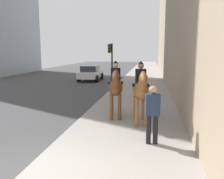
# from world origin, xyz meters

# --- Properties ---
(mounted_horse_near) EXTENTS (2.15, 0.77, 2.29)m
(mounted_horse_near) POSITION_xyz_m (4.83, -1.42, 1.39)
(mounted_horse_near) COLOR brown
(mounted_horse_near) RESTS_ON sidewalk_slab
(mounted_horse_far) EXTENTS (2.15, 0.75, 2.31)m
(mounted_horse_far) POSITION_xyz_m (4.13, -2.44, 1.41)
(mounted_horse_far) COLOR brown
(mounted_horse_far) RESTS_ON sidewalk_slab
(pedestrian_greeting) EXTENTS (0.31, 0.43, 1.70)m
(pedestrian_greeting) POSITION_xyz_m (2.23, -2.86, 1.10)
(pedestrian_greeting) COLOR black
(pedestrian_greeting) RESTS_ON sidewalk_slab
(car_near_lane) EXTENTS (3.89, 1.93, 1.44)m
(car_near_lane) POSITION_xyz_m (17.70, 2.87, 0.74)
(car_near_lane) COLOR silver
(car_near_lane) RESTS_ON ground
(traffic_light_near_curb) EXTENTS (0.20, 0.44, 3.41)m
(traffic_light_near_curb) POSITION_xyz_m (14.53, 0.39, 2.30)
(traffic_light_near_curb) COLOR black
(traffic_light_near_curb) RESTS_ON ground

